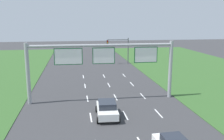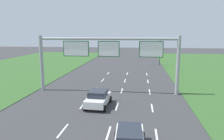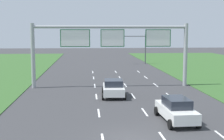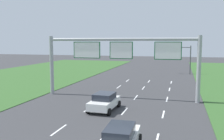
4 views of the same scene
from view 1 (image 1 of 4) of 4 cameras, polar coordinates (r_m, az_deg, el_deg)
car_lead_silver at (r=24.99m, az=-1.15°, el=-8.91°), size 2.35×4.17×1.60m
sign_gantry at (r=29.02m, az=-2.07°, el=2.37°), size 17.24×0.44×7.00m
traffic_light_mast at (r=53.60m, az=1.68°, el=5.48°), size 4.76×0.49×5.60m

